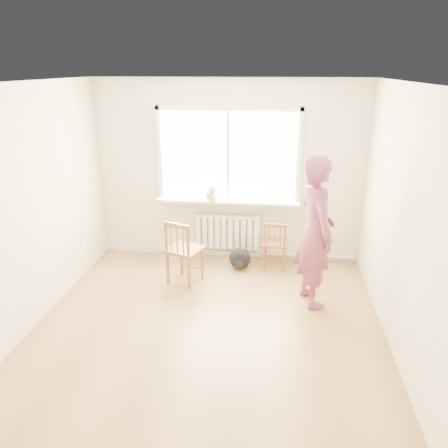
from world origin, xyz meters
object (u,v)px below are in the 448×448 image
(chair_left, at_px, (183,252))
(backpack, at_px, (240,259))
(chair_right, at_px, (275,245))
(cat, at_px, (211,193))
(person, at_px, (315,233))

(chair_left, relative_size, backpack, 2.93)
(chair_right, distance_m, backpack, 0.55)
(chair_left, distance_m, backpack, 0.97)
(cat, bearing_deg, chair_right, -31.17)
(chair_left, height_order, chair_right, chair_left)
(chair_right, relative_size, person, 0.40)
(chair_right, distance_m, person, 1.16)
(chair_right, distance_m, cat, 1.20)
(chair_right, bearing_deg, person, 122.20)
(chair_left, relative_size, cat, 2.17)
(person, bearing_deg, cat, 34.61)
(chair_left, xyz_separation_m, chair_right, (1.24, 0.60, -0.09))
(cat, height_order, backpack, cat)
(chair_right, relative_size, backpack, 2.39)
(chair_left, xyz_separation_m, cat, (0.28, 0.82, 0.60))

